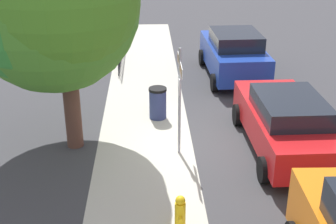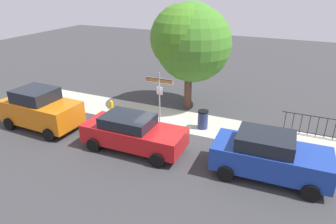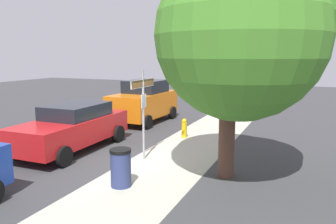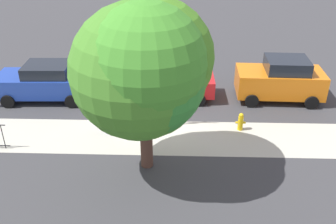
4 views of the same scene
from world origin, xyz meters
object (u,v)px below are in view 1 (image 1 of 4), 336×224
Objects in this scene: fire_hydrant at (180,213)px; trash_bin at (158,103)px; shade_tree at (46,1)px; street_sign at (180,83)px; car_blue at (234,54)px; car_red at (286,122)px.

fire_hydrant is 0.80× the size of trash_bin.
shade_tree is at bearing 39.33° from fire_hydrant.
street_sign is 6.44m from car_blue.
street_sign is at bearing -97.68° from shade_tree.
street_sign is 0.47× the size of shade_tree.
fire_hydrant is at bearing 136.17° from car_red.
fire_hydrant is at bearing 161.86° from car_blue.
car_blue is (5.86, 0.34, 0.08)m from car_red.
shade_tree is 8.39m from car_blue.
shade_tree is 7.78× the size of fire_hydrant.
car_blue is (5.44, -5.62, -3.03)m from shade_tree.
car_red is at bearing -43.07° from fire_hydrant.
shade_tree is at bearing 124.21° from trash_bin.
car_red is 3.99m from trash_bin.
car_red is at bearing -94.02° from shade_tree.
car_blue is (5.86, -2.46, -1.04)m from street_sign.
car_blue is at bearing -39.17° from trash_bin.
car_red is 4.76× the size of trash_bin.
car_red is 5.87m from car_blue.
car_blue is 5.70× the size of fire_hydrant.
trash_bin is at bearing 12.56° from street_sign.
car_blue is 4.70m from trash_bin.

